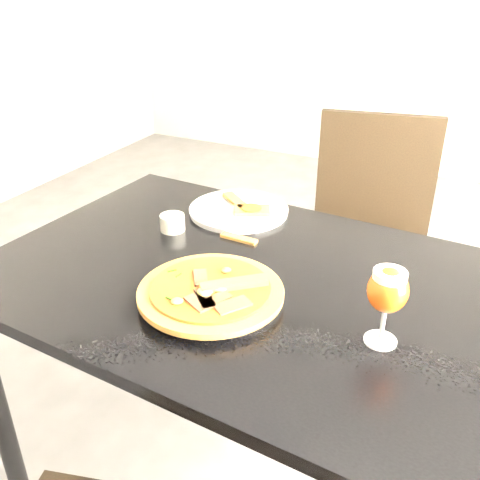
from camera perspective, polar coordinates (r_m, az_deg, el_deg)
The scene contains 9 objects.
dining_table at distance 1.26m, azimuth 0.86°, elevation -7.23°, with size 1.25×0.88×0.75m.
chair_far at distance 1.92m, azimuth 13.44°, elevation -0.11°, with size 0.50×0.50×0.93m.
plate_main at distance 1.13m, azimuth -2.50°, elevation -5.66°, with size 0.28×0.28×0.02m, color white.
pizza at distance 1.11m, azimuth -3.08°, elevation -5.37°, with size 0.30×0.30×0.03m.
plate_second at distance 1.50m, azimuth -0.14°, elevation 3.19°, with size 0.28×0.28×0.01m, color white.
crust_scraps at distance 1.49m, azimuth 0.66°, elevation 3.56°, with size 0.18×0.14×0.01m.
loose_crust at distance 1.36m, azimuth -0.13°, elevation 0.17°, with size 0.10×0.02×0.01m, color #9C6225.
sauce_cup at distance 1.41m, azimuth -7.23°, elevation 1.92°, with size 0.06×0.06×0.04m.
beer_glass at distance 0.98m, azimuth 15.49°, elevation -5.26°, with size 0.07×0.07×0.16m.
Camera 1 is at (0.27, -0.88, 1.38)m, focal length 40.00 mm.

